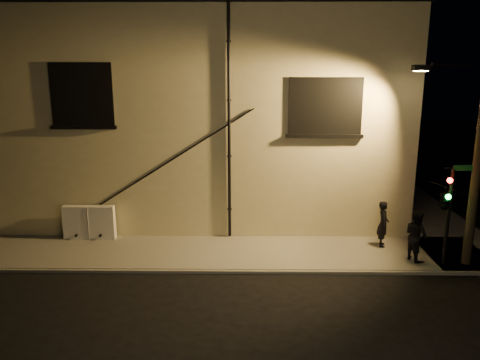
{
  "coord_description": "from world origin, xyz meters",
  "views": [
    {
      "loc": [
        -1.2,
        -13.69,
        6.28
      ],
      "look_at": [
        -1.4,
        1.8,
        2.59
      ],
      "focal_mm": 35.0,
      "sensor_mm": 36.0,
      "label": 1
    }
  ],
  "objects_px": {
    "utility_cabinet": "(89,222)",
    "streetlamp_pole": "(474,155)",
    "traffic_signal": "(445,199)",
    "pedestrian_b": "(416,235)",
    "pedestrian_a": "(383,224)"
  },
  "relations": [
    {
      "from": "streetlamp_pole",
      "to": "pedestrian_b",
      "type": "bearing_deg",
      "value": 172.94
    },
    {
      "from": "utility_cabinet",
      "to": "pedestrian_b",
      "type": "relative_size",
      "value": 1.12
    },
    {
      "from": "pedestrian_a",
      "to": "streetlamp_pole",
      "type": "relative_size",
      "value": 0.24
    },
    {
      "from": "utility_cabinet",
      "to": "streetlamp_pole",
      "type": "height_order",
      "value": "streetlamp_pole"
    },
    {
      "from": "traffic_signal",
      "to": "streetlamp_pole",
      "type": "height_order",
      "value": "streetlamp_pole"
    },
    {
      "from": "utility_cabinet",
      "to": "traffic_signal",
      "type": "relative_size",
      "value": 0.58
    },
    {
      "from": "pedestrian_a",
      "to": "traffic_signal",
      "type": "distance_m",
      "value": 2.54
    },
    {
      "from": "utility_cabinet",
      "to": "traffic_signal",
      "type": "distance_m",
      "value": 12.35
    },
    {
      "from": "pedestrian_a",
      "to": "pedestrian_b",
      "type": "bearing_deg",
      "value": -139.48
    },
    {
      "from": "pedestrian_a",
      "to": "traffic_signal",
      "type": "relative_size",
      "value": 0.5
    },
    {
      "from": "utility_cabinet",
      "to": "pedestrian_a",
      "type": "height_order",
      "value": "pedestrian_a"
    },
    {
      "from": "pedestrian_b",
      "to": "streetlamp_pole",
      "type": "xyz_separation_m",
      "value": [
        1.49,
        -0.18,
        2.71
      ]
    },
    {
      "from": "pedestrian_a",
      "to": "traffic_signal",
      "type": "xyz_separation_m",
      "value": [
        1.38,
        -1.63,
        1.37
      ]
    },
    {
      "from": "utility_cabinet",
      "to": "pedestrian_b",
      "type": "distance_m",
      "value": 11.54
    },
    {
      "from": "utility_cabinet",
      "to": "traffic_signal",
      "type": "xyz_separation_m",
      "value": [
        12.04,
        -2.24,
        1.56
      ]
    }
  ]
}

